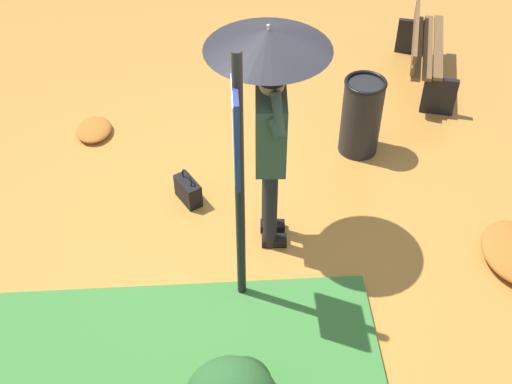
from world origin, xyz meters
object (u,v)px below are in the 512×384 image
Objects in this scene: person_with_umbrella at (269,87)px; trash_bin at (361,116)px; info_sign_post at (238,161)px; park_bench at (424,51)px; handbag at (188,190)px.

trash_bin is at bearing -42.53° from person_with_umbrella.
person_with_umbrella is 0.77m from info_sign_post.
park_bench is (2.33, -1.96, -1.15)m from person_with_umbrella.
info_sign_post is 1.81m from handbag.
handbag is 3.28m from park_bench.
person_with_umbrella is 3.26m from park_bench.
person_with_umbrella is 1.42× the size of park_bench.
person_with_umbrella reaches higher than park_bench.
trash_bin is at bearing 142.45° from park_bench.
park_bench reaches higher than handbag.
park_bench is at bearing -54.79° from handbag.
info_sign_post is (-0.72, 0.27, -0.11)m from person_with_umbrella.
person_with_umbrella is at bearing -20.63° from info_sign_post.
person_with_umbrella is 1.66m from handbag.
park_bench is 1.54m from trash_bin.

